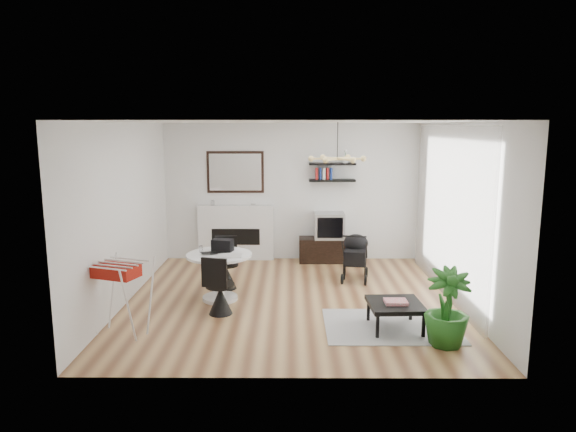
{
  "coord_description": "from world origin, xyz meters",
  "views": [
    {
      "loc": [
        -0.01,
        -7.57,
        2.64
      ],
      "look_at": [
        -0.05,
        0.4,
        1.24
      ],
      "focal_mm": 32.0,
      "sensor_mm": 36.0,
      "label": 1
    }
  ],
  "objects_px": {
    "tv_console": "(331,250)",
    "potted_plant": "(447,308)",
    "drying_rack": "(120,297)",
    "stroller": "(355,258)",
    "coffee_table": "(395,306)",
    "crt_tv": "(329,225)",
    "dining_table": "(219,270)",
    "fireplace": "(236,226)"
  },
  "relations": [
    {
      "from": "dining_table",
      "to": "drying_rack",
      "type": "bearing_deg",
      "value": -128.85
    },
    {
      "from": "tv_console",
      "to": "fireplace",
      "type": "bearing_deg",
      "value": 175.32
    },
    {
      "from": "drying_rack",
      "to": "stroller",
      "type": "distance_m",
      "value": 4.09
    },
    {
      "from": "crt_tv",
      "to": "coffee_table",
      "type": "relative_size",
      "value": 0.81
    },
    {
      "from": "tv_console",
      "to": "potted_plant",
      "type": "height_order",
      "value": "potted_plant"
    },
    {
      "from": "fireplace",
      "to": "drying_rack",
      "type": "height_order",
      "value": "fireplace"
    },
    {
      "from": "drying_rack",
      "to": "dining_table",
      "type": "bearing_deg",
      "value": 70.59
    },
    {
      "from": "drying_rack",
      "to": "fireplace",
      "type": "bearing_deg",
      "value": 93.48
    },
    {
      "from": "tv_console",
      "to": "dining_table",
      "type": "xyz_separation_m",
      "value": [
        -1.89,
        -2.28,
        0.24
      ]
    },
    {
      "from": "tv_console",
      "to": "crt_tv",
      "type": "height_order",
      "value": "crt_tv"
    },
    {
      "from": "fireplace",
      "to": "drying_rack",
      "type": "xyz_separation_m",
      "value": [
        -1.08,
        -3.77,
        -0.18
      ]
    },
    {
      "from": "drying_rack",
      "to": "stroller",
      "type": "xyz_separation_m",
      "value": [
        3.29,
        2.43,
        -0.13
      ]
    },
    {
      "from": "drying_rack",
      "to": "stroller",
      "type": "bearing_deg",
      "value": 55.84
    },
    {
      "from": "tv_console",
      "to": "potted_plant",
      "type": "distance_m",
      "value": 4.08
    },
    {
      "from": "tv_console",
      "to": "drying_rack",
      "type": "relative_size",
      "value": 1.32
    },
    {
      "from": "crt_tv",
      "to": "drying_rack",
      "type": "distance_m",
      "value": 4.65
    },
    {
      "from": "crt_tv",
      "to": "stroller",
      "type": "height_order",
      "value": "crt_tv"
    },
    {
      "from": "tv_console",
      "to": "crt_tv",
      "type": "bearing_deg",
      "value": -176.32
    },
    {
      "from": "crt_tv",
      "to": "dining_table",
      "type": "xyz_separation_m",
      "value": [
        -1.84,
        -2.27,
        -0.25
      ]
    },
    {
      "from": "crt_tv",
      "to": "coffee_table",
      "type": "distance_m",
      "value": 3.5
    },
    {
      "from": "tv_console",
      "to": "stroller",
      "type": "height_order",
      "value": "stroller"
    },
    {
      "from": "drying_rack",
      "to": "potted_plant",
      "type": "height_order",
      "value": "drying_rack"
    },
    {
      "from": "crt_tv",
      "to": "potted_plant",
      "type": "bearing_deg",
      "value": -73.75
    },
    {
      "from": "coffee_table",
      "to": "potted_plant",
      "type": "height_order",
      "value": "potted_plant"
    },
    {
      "from": "fireplace",
      "to": "coffee_table",
      "type": "height_order",
      "value": "fireplace"
    },
    {
      "from": "fireplace",
      "to": "tv_console",
      "type": "xyz_separation_m",
      "value": [
        1.89,
        -0.16,
        -0.45
      ]
    },
    {
      "from": "tv_console",
      "to": "drying_rack",
      "type": "xyz_separation_m",
      "value": [
        -2.97,
        -3.62,
        0.27
      ]
    },
    {
      "from": "crt_tv",
      "to": "dining_table",
      "type": "bearing_deg",
      "value": -128.97
    },
    {
      "from": "tv_console",
      "to": "coffee_table",
      "type": "relative_size",
      "value": 1.77
    },
    {
      "from": "stroller",
      "to": "potted_plant",
      "type": "height_order",
      "value": "potted_plant"
    },
    {
      "from": "fireplace",
      "to": "crt_tv",
      "type": "height_order",
      "value": "fireplace"
    },
    {
      "from": "drying_rack",
      "to": "stroller",
      "type": "relative_size",
      "value": 1.1
    },
    {
      "from": "potted_plant",
      "to": "tv_console",
      "type": "bearing_deg",
      "value": 105.54
    },
    {
      "from": "fireplace",
      "to": "coffee_table",
      "type": "relative_size",
      "value": 3.02
    },
    {
      "from": "stroller",
      "to": "potted_plant",
      "type": "distance_m",
      "value": 2.83
    },
    {
      "from": "dining_table",
      "to": "coffee_table",
      "type": "relative_size",
      "value": 1.39
    },
    {
      "from": "fireplace",
      "to": "potted_plant",
      "type": "distance_m",
      "value": 5.05
    },
    {
      "from": "fireplace",
      "to": "dining_table",
      "type": "height_order",
      "value": "fireplace"
    },
    {
      "from": "stroller",
      "to": "tv_console",
      "type": "bearing_deg",
      "value": 115.11
    },
    {
      "from": "stroller",
      "to": "coffee_table",
      "type": "bearing_deg",
      "value": -73.36
    },
    {
      "from": "dining_table",
      "to": "drying_rack",
      "type": "relative_size",
      "value": 1.03
    },
    {
      "from": "tv_console",
      "to": "drying_rack",
      "type": "bearing_deg",
      "value": -129.39
    }
  ]
}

